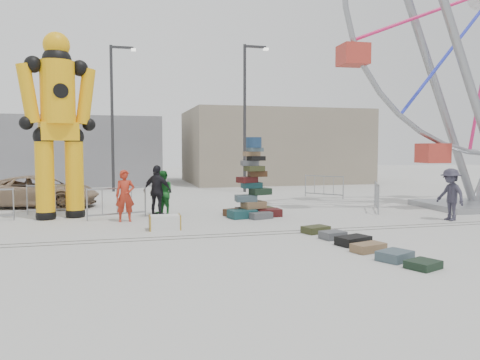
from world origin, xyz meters
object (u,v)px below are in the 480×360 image
object	(u,v)px
lamp_post_left	(114,110)
barricade_dummy_b	(56,199)
suitcase_tower	(253,194)
crash_test_dummy	(58,118)
lamp_post_right	(246,110)
pedestrian_grey	(451,194)
parked_suv	(40,191)
pedestrian_black	(157,191)
barricade_dummy_c	(117,203)
barricade_wheel_front	(377,197)
pedestrian_green	(163,193)
barricade_wheel_back	(324,186)
steamer_trunk	(165,222)
pedestrian_red	(125,196)

from	to	relation	value
lamp_post_left	barricade_dummy_b	bearing A→B (deg)	-103.51
suitcase_tower	crash_test_dummy	world-z (taller)	crash_test_dummy
lamp_post_right	crash_test_dummy	world-z (taller)	lamp_post_right
lamp_post_right	crash_test_dummy	xyz separation A→B (m)	(-8.76, -7.69, -1.04)
crash_test_dummy	pedestrian_grey	world-z (taller)	crash_test_dummy
lamp_post_left	parked_suv	distance (m)	7.93
lamp_post_left	barricade_dummy_b	xyz separation A→B (m)	(-2.06, -8.59, -3.93)
pedestrian_black	parked_suv	world-z (taller)	pedestrian_black
crash_test_dummy	barricade_dummy_c	bearing A→B (deg)	-34.82
barricade_wheel_front	pedestrian_green	distance (m)	8.11
barricade_dummy_c	parked_suv	bearing A→B (deg)	111.51
barricade_dummy_b	barricade_wheel_back	bearing A→B (deg)	21.68
steamer_trunk	suitcase_tower	bearing A→B (deg)	31.27
steamer_trunk	pedestrian_red	xyz separation A→B (m)	(-1.11, 1.85, 0.64)
crash_test_dummy	pedestrian_black	bearing A→B (deg)	-24.21
barricade_wheel_front	pedestrian_red	world-z (taller)	pedestrian_red
steamer_trunk	pedestrian_green	xyz separation A→B (m)	(0.25, 3.12, 0.59)
pedestrian_black	barricade_dummy_c	bearing A→B (deg)	39.29
pedestrian_red	pedestrian_black	world-z (taller)	pedestrian_black
lamp_post_left	pedestrian_red	distance (m)	11.58
pedestrian_black	pedestrian_grey	bearing A→B (deg)	-167.31
pedestrian_red	pedestrian_black	xyz separation A→B (m)	(1.12, 0.84, 0.06)
barricade_dummy_b	pedestrian_red	size ratio (longest dim) A/B	1.17
suitcase_tower	pedestrian_black	xyz separation A→B (m)	(-3.27, 0.80, 0.13)
barricade_wheel_front	barricade_wheel_back	size ratio (longest dim) A/B	1.00
pedestrian_red	crash_test_dummy	bearing A→B (deg)	145.45
barricade_dummy_b	pedestrian_black	size ratio (longest dim) A/B	1.10
parked_suv	barricade_dummy_c	bearing A→B (deg)	-126.55
pedestrian_black	barricade_wheel_back	bearing A→B (deg)	-120.89
suitcase_tower	barricade_dummy_b	distance (m)	7.23
barricade_wheel_front	pedestrian_green	world-z (taller)	pedestrian_green
barricade_dummy_b	pedestrian_black	distance (m)	3.91
lamp_post_right	barricade_wheel_front	world-z (taller)	lamp_post_right
crash_test_dummy	barricade_dummy_c	world-z (taller)	crash_test_dummy
barricade_dummy_b	steamer_trunk	bearing A→B (deg)	-41.24
barricade_dummy_b	parked_suv	xyz separation A→B (m)	(-0.89, 2.30, 0.10)
barricade_dummy_c	pedestrian_green	size ratio (longest dim) A/B	1.24
barricade_wheel_front	parked_suv	distance (m)	13.51
lamp_post_left	pedestrian_green	distance (m)	10.54
lamp_post_left	barricade_dummy_c	size ratio (longest dim) A/B	4.00
suitcase_tower	barricade_dummy_b	size ratio (longest dim) A/B	1.40
lamp_post_right	barricade_dummy_c	world-z (taller)	lamp_post_right
pedestrian_grey	steamer_trunk	bearing A→B (deg)	-98.91
steamer_trunk	parked_suv	size ratio (longest dim) A/B	0.20
barricade_wheel_front	pedestrian_grey	bearing A→B (deg)	-129.47
lamp_post_right	barricade_wheel_back	world-z (taller)	lamp_post_right
barricade_wheel_front	parked_suv	bearing A→B (deg)	97.71
suitcase_tower	pedestrian_red	world-z (taller)	suitcase_tower
lamp_post_left	suitcase_tower	world-z (taller)	lamp_post_left
lamp_post_left	suitcase_tower	bearing A→B (deg)	-66.46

